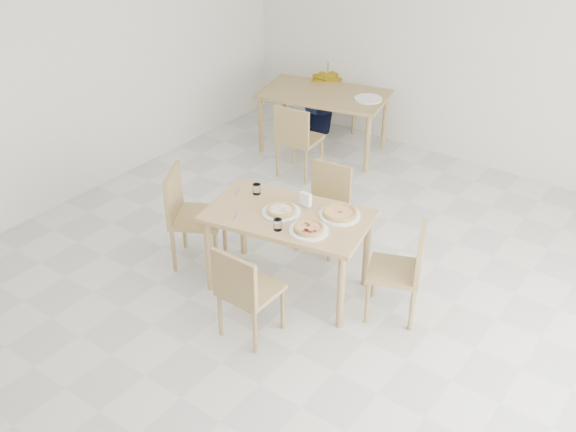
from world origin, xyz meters
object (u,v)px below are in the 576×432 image
Objects in this scene: second_table at (324,99)px; chair_south at (244,288)px; potted_plant at (323,100)px; pizza_mushroom at (281,210)px; pizza_pepperoni at (309,228)px; chair_east at (405,266)px; plate_empty at (368,99)px; chair_back_n at (342,91)px; tumbler_a at (278,225)px; pizza_margherita at (340,213)px; plate_margherita at (340,215)px; plate_pepperoni at (309,230)px; chair_back_s at (296,136)px; main_table at (288,224)px; plate_mushroom at (281,212)px; chair_west at (188,211)px; tumbler_b at (257,189)px; chair_north at (326,200)px; napkin_holder at (306,200)px.

chair_south is at bearing -79.33° from second_table.
pizza_mushroom is at bearing -62.38° from potted_plant.
pizza_pepperoni is (0.35, -0.10, 0.00)m from pizza_mushroom.
chair_east is 2.63× the size of plate_empty.
chair_east is 1.01× the size of chair_back_n.
second_table is (-1.40, 2.76, -0.13)m from tumbler_a.
pizza_margherita is at bearing 30.76° from pizza_mushroom.
chair_south is 2.44× the size of plate_margherita.
chair_south reaches higher than plate_empty.
plate_pepperoni is at bearing -90.44° from chair_back_n.
chair_back_s is (-1.46, 1.86, -0.28)m from pizza_pepperoni.
potted_plant reaches higher than main_table.
pizza_mushroom is 0.93× the size of plate_empty.
pizza_pepperoni is at bearing -15.70° from plate_mushroom.
chair_east is 3.97m from chair_back_n.
chair_south is 1.23m from chair_west.
chair_east is at bearing 5.30° from tumbler_b.
pizza_pepperoni is 3.90m from chair_back_n.
chair_north is 0.79m from plate_margherita.
chair_north is 0.79m from tumbler_b.
pizza_margherita is 2.17m from chair_back_s.
chair_back_s is (-1.53, 1.51, -0.28)m from pizza_margherita.
napkin_holder is at bearing 94.19° from tumbler_a.
chair_back_s is (-1.29, 2.48, 0.02)m from chair_south.
chair_west is at bearing -176.38° from plate_pepperoni.
napkin_holder is (1.02, 0.39, 0.28)m from chair_west.
plate_empty is (-0.73, 2.65, 0.00)m from plate_mushroom.
plate_margherita is 0.02m from pizza_margherita.
chair_back_n is (-0.58, 3.50, -0.05)m from chair_west.
tumbler_a reaches higher than plate_margherita.
tumbler_b is at bearing 161.86° from plate_pepperoni.
chair_west is 2.74m from second_table.
second_table is 0.56m from plate_empty.
main_table is at bearing -73.45° from plate_empty.
chair_back_n reaches higher than chair_north.
chair_back_s is at bearing -62.70° from chair_south.
plate_pepperoni is at bearing -101.49° from plate_margherita.
main_table is 0.81m from chair_north.
second_table is 0.84m from chair_back_n.
chair_back_n is at bearing 118.40° from pizza_pepperoni.
chair_south is at bearing -75.97° from pizza_mushroom.
plate_pepperoni reaches higher than main_table.
main_table is at bearing -95.35° from napkin_holder.
chair_west reaches higher than potted_plant.
main_table is 1.77× the size of chair_south.
potted_plant is at bearing 112.62° from tumbler_b.
plate_mushroom is (0.08, -0.80, 0.28)m from chair_north.
chair_south is 1.31m from chair_east.
plate_margherita is at bearing 78.51° from pizza_pepperoni.
napkin_holder is at bearing -72.83° from second_table.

